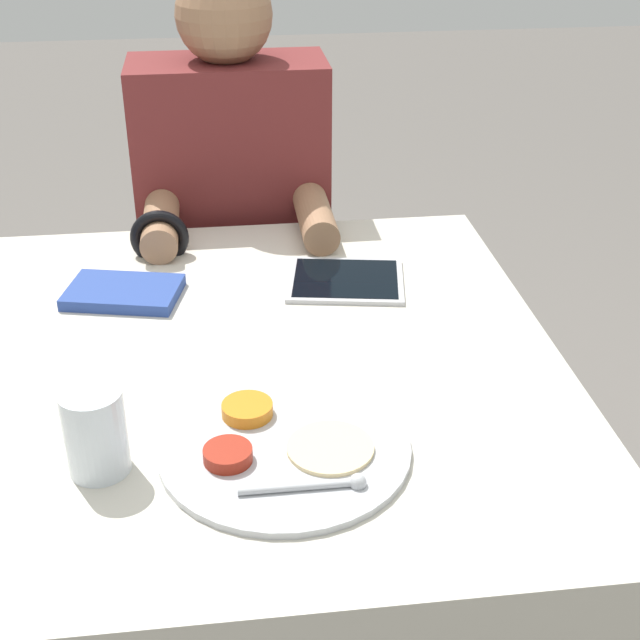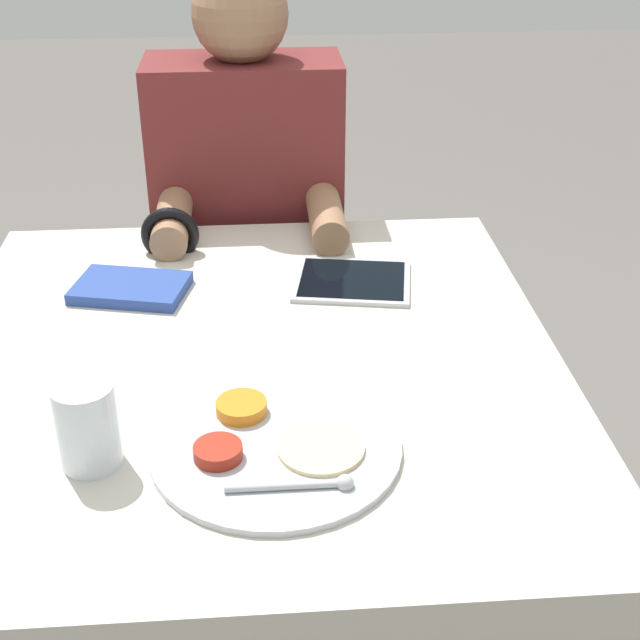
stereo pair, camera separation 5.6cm
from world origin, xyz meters
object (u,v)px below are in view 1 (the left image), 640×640
at_px(person_diner, 239,271).
at_px(drinking_glass, 95,432).
at_px(red_notebook, 124,293).
at_px(tablet_device, 346,280).
at_px(thali_tray, 283,447).

height_order(person_diner, drinking_glass, person_diner).
bearing_deg(red_notebook, tablet_device, 1.37).
bearing_deg(red_notebook, person_diner, 63.80).
bearing_deg(person_diner, tablet_device, -66.61).
bearing_deg(drinking_glass, tablet_device, 51.10).
xyz_separation_m(thali_tray, drinking_glass, (-0.23, -0.01, 0.05)).
bearing_deg(tablet_device, person_diner, 113.39).
height_order(thali_tray, person_diner, person_diner).
distance_m(person_diner, drinking_glass, 0.95).
bearing_deg(tablet_device, red_notebook, -178.63).
bearing_deg(tablet_device, thali_tray, -108.08).
bearing_deg(tablet_device, drinking_glass, -128.90).
height_order(red_notebook, tablet_device, red_notebook).
height_order(tablet_device, drinking_glass, drinking_glass).
height_order(red_notebook, drinking_glass, drinking_glass).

